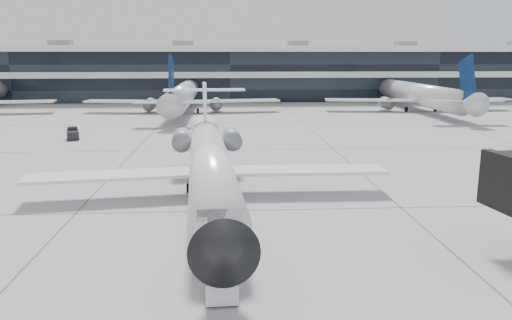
{
  "coord_description": "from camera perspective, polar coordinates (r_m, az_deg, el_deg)",
  "views": [
    {
      "loc": [
        -0.85,
        -29.32,
        9.37
      ],
      "look_at": [
        1.07,
        2.69,
        2.6
      ],
      "focal_mm": 35.0,
      "sensor_mm": 36.0,
      "label": 1
    }
  ],
  "objects": [
    {
      "name": "ground",
      "position": [
        30.79,
        -1.7,
        -5.8
      ],
      "size": [
        220.0,
        220.0,
        0.0
      ],
      "primitive_type": "plane",
      "color": "gray",
      "rests_on": "ground"
    },
    {
      "name": "terminal",
      "position": [
        111.41,
        -3.04,
        9.65
      ],
      "size": [
        170.0,
        22.0,
        10.0
      ],
      "primitive_type": "cube",
      "color": "black",
      "rests_on": "ground"
    },
    {
      "name": "bg_jet_center",
      "position": [
        85.14,
        -8.27,
        5.48
      ],
      "size": [
        32.0,
        40.0,
        9.6
      ],
      "primitive_type": null,
      "color": "silver",
      "rests_on": "ground"
    },
    {
      "name": "bg_jet_right",
      "position": [
        90.98,
        17.83,
        5.44
      ],
      "size": [
        32.0,
        40.0,
        9.6
      ],
      "primitive_type": null,
      "color": "silver",
      "rests_on": "ground"
    },
    {
      "name": "regional_jet",
      "position": [
        33.42,
        -5.29,
        -0.21
      ],
      "size": [
        24.12,
        30.12,
        6.95
      ],
      "rotation": [
        0.0,
        0.0,
        0.06
      ],
      "color": "white",
      "rests_on": "ground"
    },
    {
      "name": "baggage_tug",
      "position": [
        20.37,
        -4.03,
        -13.59
      ],
      "size": [
        1.35,
        2.17,
        1.34
      ],
      "rotation": [
        0.0,
        0.0,
        0.05
      ],
      "color": "white",
      "rests_on": "ground"
    },
    {
      "name": "traffic_cone",
      "position": [
        38.31,
        -4.11,
        -1.87
      ],
      "size": [
        0.44,
        0.44,
        0.55
      ],
      "rotation": [
        0.0,
        0.0,
        -0.19
      ],
      "color": "#F4310C",
      "rests_on": "ground"
    },
    {
      "name": "far_tug",
      "position": [
        60.2,
        -20.2,
        2.82
      ],
      "size": [
        1.86,
        2.45,
        1.38
      ],
      "rotation": [
        0.0,
        0.0,
        0.3
      ],
      "color": "black",
      "rests_on": "ground"
    }
  ]
}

